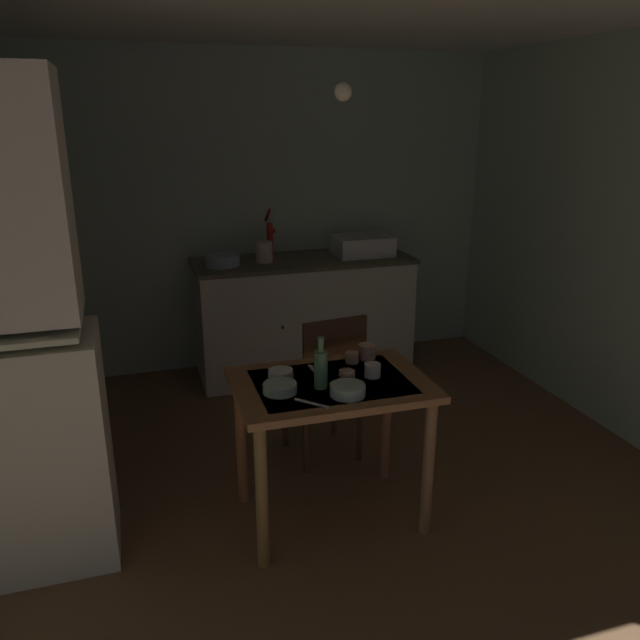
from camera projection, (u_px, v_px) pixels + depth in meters
The scene contains 20 objects.
ground_plane at pixel (316, 503), 3.32m from camera, with size 5.21×5.21×0.00m, color brown.
wall_back at pixel (236, 214), 4.89m from camera, with size 4.25×0.10×2.45m, color #AEC8B5.
counter_cabinet at pixel (303, 316), 4.92m from camera, with size 1.68×0.64×0.92m.
sink_basin at pixel (362, 245), 4.89m from camera, with size 0.44×0.34×0.15m.
hand_pump at pixel (270, 238), 4.70m from camera, with size 0.05×0.27×0.39m.
mixing_bowl_counter at pixel (222, 260), 4.54m from camera, with size 0.25×0.25×0.08m, color #9EB2C6.
stoneware_crock at pixel (264, 252), 4.65m from camera, with size 0.13×0.13×0.16m, color beige.
dining_table at pixel (331, 405), 3.03m from camera, with size 0.94×0.65×0.75m.
chair_far_side at pixel (326, 384), 3.62m from camera, with size 0.45×0.45×0.91m.
serving_bowl_wide at pixel (280, 388), 2.86m from camera, with size 0.16×0.16×0.04m, color #ADD1C1.
soup_bowl_small at pixel (348, 390), 2.83m from camera, with size 0.16×0.16×0.05m, color #ADD1C1.
sauce_dish at pixel (281, 374), 3.02m from camera, with size 0.12×0.12×0.04m, color white.
mug_tall at pixel (372, 370), 3.04m from camera, with size 0.08×0.08×0.07m, color white.
teacup_cream at pixel (347, 376), 2.98m from camera, with size 0.08×0.08×0.06m, color tan.
teacup_mint at pixel (352, 357), 3.21m from camera, with size 0.07×0.07×0.06m, color tan.
mug_dark at pixel (367, 352), 3.26m from camera, with size 0.09×0.09×0.08m, color tan.
glass_bottle at pixel (321, 368), 2.89m from camera, with size 0.06×0.06×0.25m.
table_knife at pixel (312, 403), 2.76m from camera, with size 0.18×0.02×0.01m, color silver.
teaspoon_near_bowl at pixel (315, 371), 3.10m from camera, with size 0.16×0.02×0.01m, color beige.
pendant_bulb at pixel (343, 92), 2.76m from camera, with size 0.08×0.08×0.08m, color #F9EFCC.
Camera 1 is at (-0.83, -2.73, 1.97)m, focal length 35.05 mm.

